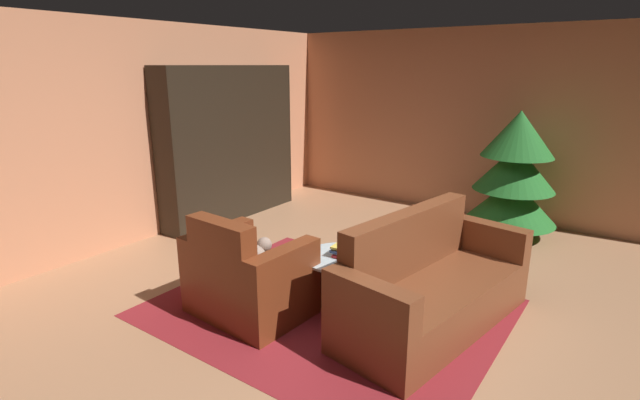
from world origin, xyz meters
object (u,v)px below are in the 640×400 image
object	(u,v)px
couch_red	(430,289)
bottle_on_table	(363,244)
book_stack_on_table	(346,252)
decorated_tree	(515,173)
bookshelf_unit	(238,144)
coffee_table	(341,261)
armchair_red	(247,279)

from	to	relation	value
couch_red	bottle_on_table	bearing A→B (deg)	-177.65
couch_red	book_stack_on_table	size ratio (longest dim) A/B	7.92
decorated_tree	bookshelf_unit	bearing A→B (deg)	-159.03
bottle_on_table	decorated_tree	bearing A→B (deg)	76.97
coffee_table	decorated_tree	size ratio (longest dim) A/B	0.44
book_stack_on_table	decorated_tree	distance (m)	2.76
bookshelf_unit	armchair_red	xyz separation A→B (m)	(2.03, -1.98, -0.67)
coffee_table	book_stack_on_table	bearing A→B (deg)	1.48
couch_red	book_stack_on_table	bearing A→B (deg)	-168.77
armchair_red	bottle_on_table	world-z (taller)	armchair_red
bookshelf_unit	bottle_on_table	size ratio (longest dim) A/B	7.95
bottle_on_table	coffee_table	bearing A→B (deg)	-140.69
bookshelf_unit	book_stack_on_table	distance (m)	3.00
coffee_table	bottle_on_table	size ratio (longest dim) A/B	2.51
book_stack_on_table	couch_red	bearing A→B (deg)	11.23
book_stack_on_table	coffee_table	bearing A→B (deg)	-178.52
coffee_table	decorated_tree	world-z (taller)	decorated_tree
armchair_red	decorated_tree	distance (m)	3.52
couch_red	decorated_tree	distance (m)	2.56
couch_red	bottle_on_table	xyz separation A→B (m)	(-0.61, -0.02, 0.25)
couch_red	bookshelf_unit	bearing A→B (deg)	159.44
armchair_red	book_stack_on_table	size ratio (longest dim) A/B	3.99
bottle_on_table	couch_red	bearing A→B (deg)	2.35
bookshelf_unit	decorated_tree	bearing A→B (deg)	20.97
armchair_red	decorated_tree	size ratio (longest dim) A/B	0.64
decorated_tree	bottle_on_table	bearing A→B (deg)	-103.03
couch_red	coffee_table	distance (m)	0.77
couch_red	decorated_tree	xyz separation A→B (m)	(-0.02, 2.51, 0.48)
armchair_red	bottle_on_table	size ratio (longest dim) A/B	3.64
armchair_red	couch_red	xyz separation A→B (m)	(1.30, 0.73, -0.01)
bottle_on_table	decorated_tree	xyz separation A→B (m)	(0.59, 2.54, 0.23)
bookshelf_unit	decorated_tree	distance (m)	3.54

